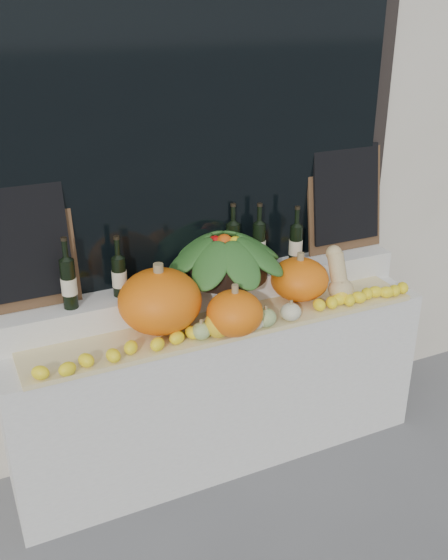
# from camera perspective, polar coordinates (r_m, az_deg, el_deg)

# --- Properties ---
(storefront_facade) EXTENTS (7.00, 0.94, 4.50)m
(storefront_facade) POSITION_cam_1_polar(r_m,az_deg,el_deg) (3.61, -5.77, 21.50)
(storefront_facade) COLOR beige
(storefront_facade) RESTS_ON ground
(display_sill) EXTENTS (2.30, 0.55, 0.88)m
(display_sill) POSITION_cam_1_polar(r_m,az_deg,el_deg) (3.54, -0.52, -9.61)
(display_sill) COLOR silver
(display_sill) RESTS_ON ground
(rear_tier) EXTENTS (2.30, 0.25, 0.16)m
(rear_tier) POSITION_cam_1_polar(r_m,az_deg,el_deg) (3.40, -1.61, -1.04)
(rear_tier) COLOR silver
(rear_tier) RESTS_ON display_sill
(straw_bedding) EXTENTS (2.10, 0.32, 0.02)m
(straw_bedding) POSITION_cam_1_polar(r_m,az_deg,el_deg) (3.21, 0.38, -4.03)
(straw_bedding) COLOR tan
(straw_bedding) RESTS_ON display_sill
(pumpkin_left) EXTENTS (0.47, 0.47, 0.32)m
(pumpkin_left) POSITION_cam_1_polar(r_m,az_deg,el_deg) (3.08, -5.89, -1.92)
(pumpkin_left) COLOR orange
(pumpkin_left) RESTS_ON straw_bedding
(pumpkin_right) EXTENTS (0.38, 0.38, 0.23)m
(pumpkin_right) POSITION_cam_1_polar(r_m,az_deg,el_deg) (3.43, 6.91, 0.08)
(pumpkin_right) COLOR orange
(pumpkin_right) RESTS_ON straw_bedding
(pumpkin_center) EXTENTS (0.34, 0.34, 0.22)m
(pumpkin_center) POSITION_cam_1_polar(r_m,az_deg,el_deg) (3.05, 1.00, -3.05)
(pumpkin_center) COLOR orange
(pumpkin_center) RESTS_ON straw_bedding
(butternut_squash) EXTENTS (0.14, 0.20, 0.29)m
(butternut_squash) POSITION_cam_1_polar(r_m,az_deg,el_deg) (3.46, 10.44, 0.25)
(butternut_squash) COLOR tan
(butternut_squash) RESTS_ON straw_bedding
(decorative_gourds) EXTENTS (0.94, 0.18, 0.17)m
(decorative_gourds) POSITION_cam_1_polar(r_m,az_deg,el_deg) (3.13, 2.90, -3.43)
(decorative_gourds) COLOR #367021
(decorative_gourds) RESTS_ON straw_bedding
(lemon_heap) EXTENTS (2.20, 0.16, 0.06)m
(lemon_heap) POSITION_cam_1_polar(r_m,az_deg,el_deg) (3.10, 1.26, -4.19)
(lemon_heap) COLOR yellow
(lemon_heap) RESTS_ON straw_bedding
(produce_bowl) EXTENTS (0.71, 0.71, 0.25)m
(produce_bowl) POSITION_cam_1_polar(r_m,az_deg,el_deg) (3.35, 0.03, 2.29)
(produce_bowl) COLOR black
(produce_bowl) RESTS_ON rear_tier
(wine_bottle_far_left) EXTENTS (0.08, 0.08, 0.36)m
(wine_bottle_far_left) POSITION_cam_1_polar(r_m,az_deg,el_deg) (3.09, -14.01, -0.27)
(wine_bottle_far_left) COLOR black
(wine_bottle_far_left) RESTS_ON rear_tier
(wine_bottle_near_left) EXTENTS (0.08, 0.08, 0.32)m
(wine_bottle_near_left) POSITION_cam_1_polar(r_m,az_deg,el_deg) (3.18, -9.55, 0.40)
(wine_bottle_near_left) COLOR black
(wine_bottle_near_left) RESTS_ON rear_tier
(wine_bottle_tall) EXTENTS (0.08, 0.08, 0.37)m
(wine_bottle_tall) POSITION_cam_1_polar(r_m,az_deg,el_deg) (3.45, 0.82, 3.20)
(wine_bottle_tall) COLOR black
(wine_bottle_tall) RESTS_ON rear_tier
(wine_bottle_near_right) EXTENTS (0.08, 0.08, 0.37)m
(wine_bottle_near_right) POSITION_cam_1_polar(r_m,az_deg,el_deg) (3.46, 3.20, 3.24)
(wine_bottle_near_right) COLOR black
(wine_bottle_near_right) RESTS_ON rear_tier
(wine_bottle_far_right) EXTENTS (0.08, 0.08, 0.34)m
(wine_bottle_far_right) POSITION_cam_1_polar(r_m,az_deg,el_deg) (3.52, 6.57, 3.25)
(wine_bottle_far_right) COLOR black
(wine_bottle_far_right) RESTS_ON rear_tier
(chalkboard_left) EXTENTS (0.50, 0.12, 0.62)m
(chalkboard_left) POSITION_cam_1_polar(r_m,az_deg,el_deg) (3.09, -18.04, 3.10)
(chalkboard_left) COLOR #4C331E
(chalkboard_left) RESTS_ON rear_tier
(chalkboard_right) EXTENTS (0.50, 0.12, 0.62)m
(chalkboard_right) POSITION_cam_1_polar(r_m,az_deg,el_deg) (3.74, 11.04, 7.50)
(chalkboard_right) COLOR #4C331E
(chalkboard_right) RESTS_ON rear_tier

